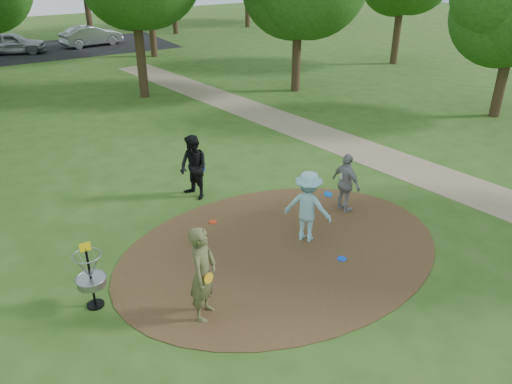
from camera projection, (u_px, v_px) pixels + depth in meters
ground at (281, 250)px, 12.33m from camera, size 100.00×100.00×0.00m
dirt_clearing at (281, 250)px, 12.32m from camera, size 8.40×8.40×0.02m
footpath at (407, 167)px, 16.89m from camera, size 7.55×39.89×0.01m
parking_lot at (72, 48)px, 36.13m from camera, size 14.00×8.00×0.01m
player_observer_with_disc at (203, 274)px, 9.73m from camera, size 0.88×0.87×2.05m
player_throwing_with_disc at (308, 207)px, 12.38m from camera, size 1.42×1.39×1.88m
player_walking_with_disc at (194, 168)px, 14.48m from camera, size 0.93×1.08×1.92m
player_waiting_with_disc at (346, 183)px, 13.76m from camera, size 0.47×1.03×1.72m
disc_ground_blue at (342, 259)px, 11.94m from camera, size 0.22×0.22×0.02m
disc_ground_red at (213, 222)px, 13.52m from camera, size 0.22×0.22×0.02m
car_left at (12, 43)px, 33.85m from camera, size 4.50×2.95×1.42m
car_right at (91, 36)px, 36.49m from camera, size 4.55×2.19×1.44m
disc_golf_basket at (90, 271)px, 10.06m from camera, size 0.63×0.63×1.54m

